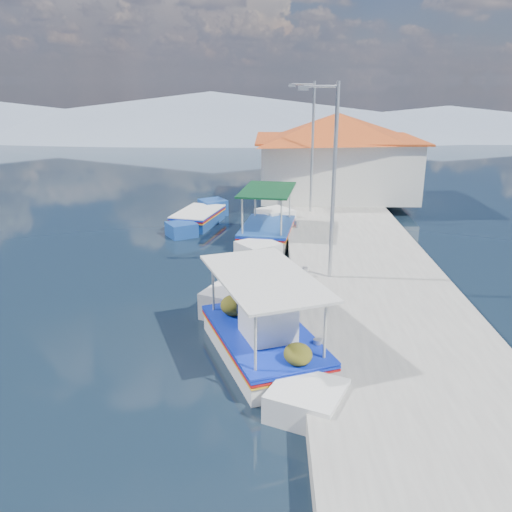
{
  "coord_description": "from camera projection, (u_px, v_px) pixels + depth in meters",
  "views": [
    {
      "loc": [
        2.69,
        -14.16,
        6.51
      ],
      "look_at": [
        2.24,
        1.61,
        1.3
      ],
      "focal_mm": 37.39,
      "sensor_mm": 36.0,
      "label": 1
    }
  ],
  "objects": [
    {
      "name": "caique_green_canopy",
      "position": [
        267.0,
        232.0,
        22.61
      ],
      "size": [
        2.59,
        6.62,
        2.5
      ],
      "rotation": [
        0.0,
        0.0,
        0.14
      ],
      "color": "white",
      "rests_on": "ground"
    },
    {
      "name": "harbor_building",
      "position": [
        336.0,
        153.0,
        28.75
      ],
      "size": [
        10.49,
        10.49,
        4.4
      ],
      "color": "white",
      "rests_on": "quay"
    },
    {
      "name": "bollards",
      "position": [
        300.0,
        243.0,
        20.23
      ],
      "size": [
        0.2,
        17.2,
        0.3
      ],
      "color": "#A5A8AD",
      "rests_on": "quay"
    },
    {
      "name": "lamp_post_near",
      "position": [
        331.0,
        173.0,
        16.12
      ],
      "size": [
        1.21,
        0.14,
        6.0
      ],
      "color": "#A5A8AD",
      "rests_on": "quay"
    },
    {
      "name": "mountain_ridge",
      "position": [
        302.0,
        117.0,
        67.89
      ],
      "size": [
        171.4,
        96.0,
        5.5
      ],
      "color": "slate",
      "rests_on": "ground"
    },
    {
      "name": "quay",
      "position": [
        352.0,
        247.0,
        21.01
      ],
      "size": [
        5.0,
        44.0,
        0.5
      ],
      "primitive_type": "cube",
      "color": "#ABA9A0",
      "rests_on": "ground"
    },
    {
      "name": "ground",
      "position": [
        178.0,
        315.0,
        15.55
      ],
      "size": [
        160.0,
        160.0,
        0.0
      ],
      "primitive_type": "plane",
      "color": "black",
      "rests_on": "ground"
    },
    {
      "name": "lamp_post_far",
      "position": [
        311.0,
        141.0,
        24.66
      ],
      "size": [
        1.21,
        0.14,
        6.0
      ],
      "color": "#A5A8AD",
      "rests_on": "quay"
    },
    {
      "name": "main_caique",
      "position": [
        265.0,
        338.0,
        13.13
      ],
      "size": [
        3.75,
        6.7,
        2.37
      ],
      "rotation": [
        0.0,
        0.0,
        -0.37
      ],
      "color": "white",
      "rests_on": "ground"
    },
    {
      "name": "caique_blue_hull",
      "position": [
        198.0,
        219.0,
        25.23
      ],
      "size": [
        2.55,
        5.54,
        1.01
      ],
      "rotation": [
        0.0,
        0.0,
        0.24
      ],
      "color": "navy",
      "rests_on": "ground"
    }
  ]
}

